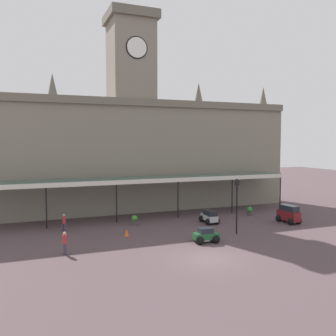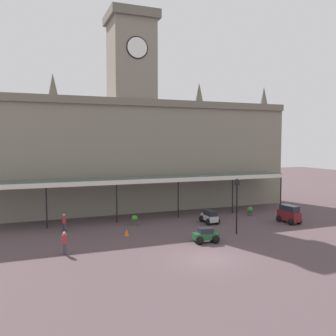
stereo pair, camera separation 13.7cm
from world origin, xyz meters
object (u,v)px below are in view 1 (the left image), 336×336
Objects in this scene: planter_by_canopy at (134,220)px; pedestrian_crossing_forecourt at (64,222)px; pedestrian_near_entrance at (65,242)px; traffic_cone at (127,232)px; car_silver_estate at (209,217)px; victorian_lamppost at (237,200)px; planter_forecourt_centre at (250,211)px; car_maroon_van at (289,215)px; car_green_sedan at (206,236)px.

pedestrian_crossing_forecourt is at bearing -175.90° from planter_by_canopy.
traffic_cone is (5.45, 3.42, -0.61)m from pedestrian_near_entrance.
victorian_lamppost reaches higher than car_silver_estate.
car_maroon_van is at bearing -70.76° from planter_forecourt_centre.
victorian_lamppost is at bearing -165.95° from car_maroon_van.
car_maroon_van is 1.47× the size of pedestrian_crossing_forecourt.
pedestrian_near_entrance is at bearing -94.92° from pedestrian_crossing_forecourt.
car_maroon_van is at bearing -17.71° from planter_by_canopy.
pedestrian_near_entrance is at bearing -173.73° from car_maroon_van.
planter_by_canopy is 12.99m from planter_forecourt_centre.
victorian_lamppost is at bearing -131.76° from planter_forecourt_centre.
car_maroon_van is 4.16× the size of traffic_cone.
car_green_sedan is 0.94× the size of car_silver_estate.
car_maroon_van is at bearing 16.56° from car_green_sedan.
pedestrian_crossing_forecourt is 5.84m from traffic_cone.
car_silver_estate is 1.37× the size of pedestrian_crossing_forecourt.
traffic_cone is at bearing 162.85° from victorian_lamppost.
planter_forecourt_centre is at bearing 16.22° from car_silver_estate.
car_maroon_van is 7.69m from victorian_lamppost.
victorian_lamppost is at bearing -40.97° from planter_by_canopy.
car_silver_estate reaches higher than planter_forecourt_centre.
traffic_cone is at bearing -32.71° from pedestrian_crossing_forecourt.
car_maroon_van reaches higher than pedestrian_crossing_forecourt.
car_green_sedan is 6.89m from traffic_cone.
car_green_sedan is 6.94m from car_silver_estate.
planter_forecourt_centre is (9.32, 7.70, -0.01)m from car_green_sedan.
traffic_cone is 0.62× the size of planter_by_canopy.
pedestrian_near_entrance is at bearing -135.61° from planter_by_canopy.
victorian_lamppost is at bearing 2.36° from pedestrian_near_entrance.
pedestrian_crossing_forecourt reaches higher than planter_forecourt_centre.
planter_forecourt_centre is at bearing -0.81° from planter_by_canopy.
car_silver_estate is 15.24m from pedestrian_near_entrance.
car_green_sedan is at bearing -38.31° from traffic_cone.
car_green_sedan is 12.69m from pedestrian_crossing_forecourt.
car_silver_estate is 9.06m from traffic_cone.
car_silver_estate is 2.38× the size of planter_by_canopy.
car_green_sedan is at bearing -35.75° from pedestrian_crossing_forecourt.
car_maroon_van is at bearing -20.49° from car_silver_estate.
car_maroon_van is 4.74m from planter_forecourt_centre.
traffic_cone is at bearing 141.69° from car_green_sedan.
planter_forecourt_centre is (12.99, -0.18, 0.00)m from planter_by_canopy.
pedestrian_crossing_forecourt is at bearing 168.85° from car_maroon_van.
pedestrian_near_entrance is (-14.34, -5.15, 0.34)m from car_silver_estate.
car_green_sedan is 1.28× the size of pedestrian_crossing_forecourt.
pedestrian_near_entrance is at bearing -161.24° from planter_forecourt_centre.
pedestrian_crossing_forecourt is 2.83× the size of traffic_cone.
car_silver_estate is 0.47× the size of victorian_lamppost.
traffic_cone is at bearing -168.99° from car_silver_estate.
victorian_lamppost is at bearing 21.18° from car_green_sedan.
victorian_lamppost is (14.03, -5.96, 2.12)m from pedestrian_crossing_forecourt.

